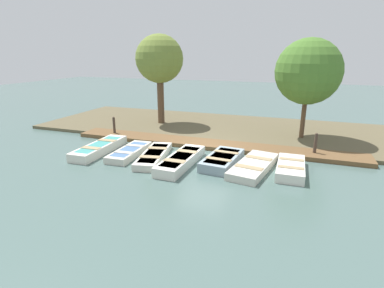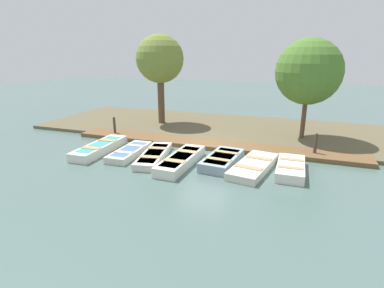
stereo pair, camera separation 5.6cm
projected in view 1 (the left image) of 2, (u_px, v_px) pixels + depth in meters
The scene contains 14 objects.
ground_plane at pixel (203, 153), 14.81m from camera, with size 80.00×80.00×0.00m, color #4C6660.
shore_bank at pixel (226, 128), 19.29m from camera, with size 8.00×24.00×0.18m.
dock_walkway at pixel (209, 144), 15.80m from camera, with size 1.49×15.35×0.21m.
rowboat_0 at pixel (100, 148), 14.83m from camera, with size 3.61×1.13×0.44m.
rowboat_1 at pixel (130, 152), 14.39m from camera, with size 2.98×1.13×0.34m.
rowboat_2 at pixel (154, 155), 13.89m from camera, with size 3.55×1.61×0.33m.
rowboat_3 at pixel (181, 160), 13.10m from camera, with size 3.58×1.10×0.44m.
rowboat_4 at pixel (222, 160), 13.16m from camera, with size 2.85×1.47×0.43m.
rowboat_5 at pixel (254, 166), 12.60m from camera, with size 3.55×1.79×0.34m.
rowboat_6 at pixel (291, 168), 12.27m from camera, with size 2.62×1.09×0.42m.
mooring_post_near at pixel (114, 127), 17.57m from camera, with size 0.15×0.15×1.18m.
mooring_post_far at pixel (315, 145), 14.03m from camera, with size 0.15×0.15×1.18m.
park_tree_far_left at pixel (160, 60), 19.22m from camera, with size 3.08×3.08×5.92m.
park_tree_left at pixel (308, 72), 15.82m from camera, with size 3.48×3.48×5.52m.
Camera 1 is at (13.41, 4.22, 4.70)m, focal length 28.00 mm.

